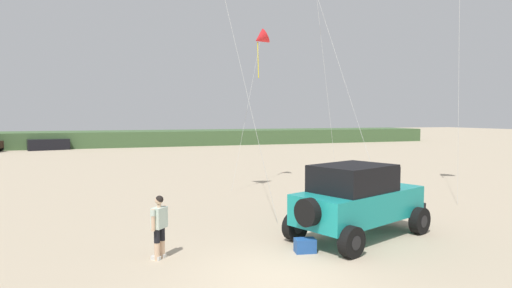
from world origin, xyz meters
TOP-DOWN VIEW (x-y plane):
  - ground_plane at (0.00, 0.00)m, footprint 220.00×220.00m
  - dune_ridge at (-3.82, 47.58)m, footprint 90.00×8.03m
  - jeep at (3.40, 2.07)m, footprint 4.99×3.77m
  - person_watching at (-2.56, 2.07)m, footprint 0.47×0.48m
  - cooler_box at (1.24, 1.29)m, footprint 0.61×0.45m
  - distant_sedan at (-9.93, 43.14)m, footprint 4.47×2.58m
  - kite_green_box at (4.31, 13.29)m, footprint 2.96×2.95m

SIDE VIEW (x-z plane):
  - ground_plane at x=0.00m, z-range 0.00..0.00m
  - cooler_box at x=1.24m, z-range 0.00..0.38m
  - distant_sedan at x=-9.93m, z-range 0.00..1.20m
  - dune_ridge at x=-3.82m, z-range 0.00..1.86m
  - person_watching at x=-2.56m, z-range 0.10..1.77m
  - jeep at x=3.40m, z-range 0.07..2.33m
  - kite_green_box at x=4.31m, z-range 3.72..12.26m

